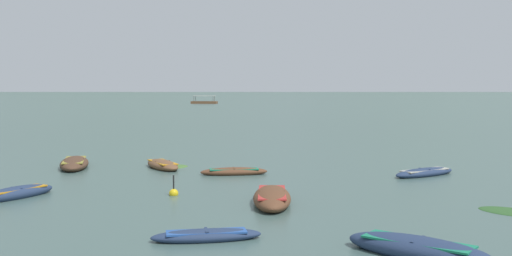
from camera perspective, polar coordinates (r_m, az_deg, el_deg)
The scene contains 15 objects.
ground_plane at distance 1506.06m, azimuth -0.90°, elevation 3.64°, with size 6000.00×6000.00×0.00m, color #425B56.
mountain_1 at distance 2243.66m, azimuth -12.84°, elevation 9.94°, with size 2075.92×2075.92×496.11m, color #56665B.
mountain_2 at distance 2641.56m, azimuth 15.54°, elevation 9.74°, with size 2009.25×2009.25×568.37m, color slate.
rowboat_0 at distance 29.16m, azimuth 16.23°, elevation -4.23°, with size 3.76×2.88×0.46m.
rowboat_1 at distance 15.22m, azimuth 15.59°, elevation -11.35°, with size 3.65×3.24×0.63m.
rowboat_2 at distance 32.35m, azimuth -17.41°, elevation -3.35°, with size 2.37×4.74×0.68m.
rowboat_3 at distance 28.36m, azimuth -2.18°, elevation -4.31°, with size 3.37×1.32×0.44m.
rowboat_4 at distance 21.17m, azimuth 1.58°, elevation -6.88°, with size 1.52×4.12×0.69m.
rowboat_5 at distance 16.28m, azimuth -4.89°, elevation -10.50°, with size 3.15×1.30×0.38m.
rowboat_6 at distance 24.15m, azimuth -22.44°, elevation -5.94°, with size 2.47×3.32×0.55m.
rowboat_7 at distance 31.00m, azimuth -9.17°, elevation -3.60°, with size 2.66×3.72×0.54m.
ferry_1 at distance 171.03m, azimuth -5.11°, elevation 2.55°, with size 7.86×3.92×2.54m.
mooring_buoy at distance 23.09m, azimuth -8.09°, elevation -6.33°, with size 0.36×0.36×0.90m.
weed_patch_0 at distance 21.62m, azimuth 23.85°, elevation -7.56°, with size 2.26×1.38×0.14m, color #2D5628.
weed_patch_2 at distance 31.42m, azimuth -8.14°, elevation -3.81°, with size 1.41×1.87×0.14m, color #477033.
Camera 1 is at (-0.49, -6.06, 4.14)m, focal length 40.72 mm.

